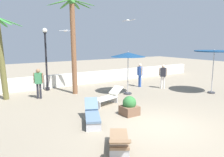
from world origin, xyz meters
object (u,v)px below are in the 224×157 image
at_px(planter, 129,106).
at_px(guest_3, 163,74).
at_px(seagull_1, 65,31).
at_px(lounge_chair_1, 108,97).
at_px(guest_0, 140,73).
at_px(palm_tree_1, 73,34).
at_px(patio_umbrella_0, 214,53).
at_px(lamp_post_0, 46,57).
at_px(seagull_0, 128,20).
at_px(patio_umbrella_2, 128,55).
at_px(lounge_chair_0, 92,113).
at_px(lounge_chair_2, 119,140).
at_px(guest_2, 39,81).

bearing_deg(planter, guest_3, 30.94).
distance_m(seagull_1, planter, 8.68).
relative_size(lounge_chair_1, guest_0, 1.18).
bearing_deg(palm_tree_1, planter, -86.25).
bearing_deg(patio_umbrella_0, seagull_1, 131.33).
distance_m(guest_3, seagull_1, 7.48).
bearing_deg(lamp_post_0, seagull_0, 5.03).
distance_m(patio_umbrella_2, lounge_chair_0, 5.63).
bearing_deg(lamp_post_0, guest_3, -28.96).
xyz_separation_m(seagull_0, seagull_1, (-5.35, 0.33, -0.94)).
relative_size(lounge_chair_2, planter, 2.18).
xyz_separation_m(lounge_chair_0, guest_3, (7.20, 3.19, 0.60)).
bearing_deg(seagull_0, patio_umbrella_0, -80.65).
distance_m(palm_tree_1, seagull_0, 6.62).
bearing_deg(patio_umbrella_0, guest_0, 121.35).
relative_size(guest_3, seagull_1, 1.37).
xyz_separation_m(palm_tree_1, seagull_0, (6.02, 2.48, 1.25)).
bearing_deg(guest_0, lounge_chair_1, -149.27).
distance_m(lounge_chair_1, lounge_chair_2, 5.23).
bearing_deg(guest_2, lounge_chair_0, -82.67).
height_order(lamp_post_0, lounge_chair_0, lamp_post_0).
relative_size(patio_umbrella_2, lounge_chair_1, 1.35).
distance_m(patio_umbrella_0, seagull_1, 9.97).
xyz_separation_m(patio_umbrella_0, planter, (-6.84, -0.51, -2.09)).
bearing_deg(patio_umbrella_2, guest_3, 0.10).
bearing_deg(lounge_chair_2, lounge_chair_1, 61.05).
height_order(lounge_chair_2, guest_3, guest_3).
bearing_deg(planter, lounge_chair_0, 179.69).
bearing_deg(patio_umbrella_2, patio_umbrella_0, -30.84).
bearing_deg(guest_0, seagull_1, 140.12).
bearing_deg(guest_2, lounge_chair_2, -89.12).
height_order(palm_tree_1, planter, palm_tree_1).
height_order(patio_umbrella_2, palm_tree_1, palm_tree_1).
distance_m(patio_umbrella_0, guest_2, 10.50).
height_order(lounge_chair_2, guest_2, guest_2).
xyz_separation_m(lamp_post_0, seagull_1, (1.77, 0.96, 1.72)).
bearing_deg(patio_umbrella_2, seagull_0, 52.70).
bearing_deg(guest_0, planter, -134.35).
bearing_deg(guest_3, seagull_0, 85.63).
height_order(lounge_chair_0, lounge_chair_2, lounge_chair_0).
xyz_separation_m(patio_umbrella_2, guest_3, (3.00, 0.01, -1.38)).
bearing_deg(lounge_chair_1, palm_tree_1, 98.70).
height_order(guest_2, guest_3, guest_2).
distance_m(lounge_chair_2, seagull_0, 13.74).
relative_size(seagull_0, planter, 1.56).
bearing_deg(seagull_1, lounge_chair_1, -91.83).
height_order(patio_umbrella_2, guest_2, patio_umbrella_2).
relative_size(patio_umbrella_2, lamp_post_0, 0.65).
height_order(guest_3, planter, guest_3).
bearing_deg(guest_3, lamp_post_0, 151.04).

